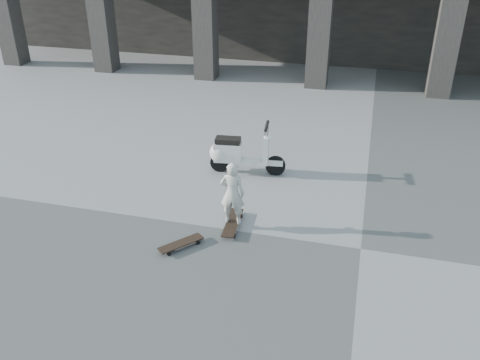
% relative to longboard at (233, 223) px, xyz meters
% --- Properties ---
extents(ground, '(90.00, 90.00, 0.00)m').
position_rel_longboard_xyz_m(ground, '(2.17, -0.11, -0.07)').
color(ground, '#4B4B49').
rests_on(ground, ground).
extents(longboard, '(0.27, 0.93, 0.09)m').
position_rel_longboard_xyz_m(longboard, '(0.00, 0.00, 0.00)').
color(longboard, black).
rests_on(longboard, ground).
extents(skateboard_spare, '(0.63, 0.71, 0.09)m').
position_rel_longboard_xyz_m(skateboard_spare, '(-0.64, -0.80, -0.00)').
color(skateboard_spare, black).
rests_on(skateboard_spare, ground).
extents(child, '(0.42, 0.29, 1.13)m').
position_rel_longboard_xyz_m(child, '(0.00, -0.00, 0.58)').
color(child, '#B8B5A6').
rests_on(child, longboard).
extents(scooter, '(1.56, 0.57, 1.09)m').
position_rel_longboard_xyz_m(scooter, '(-0.52, 2.02, 0.36)').
color(scooter, black).
rests_on(scooter, ground).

